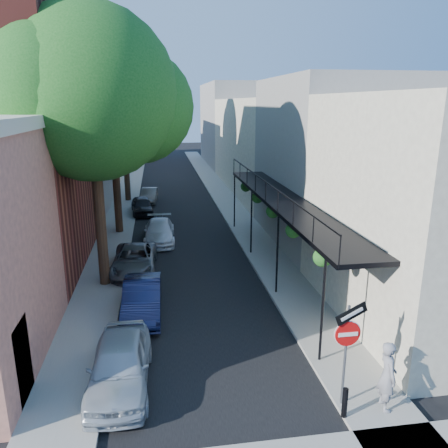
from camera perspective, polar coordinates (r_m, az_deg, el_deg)
name	(u,v)px	position (r m, az deg, el deg)	size (l,w,h in m)	color
road_surface	(174,193)	(38.93, -6.53, 4.10)	(6.00, 64.00, 0.01)	black
sidewalk_left	(128,193)	(38.99, -12.43, 3.94)	(2.00, 64.00, 0.12)	gray
sidewalk_right	(219,191)	(39.27, -0.68, 4.38)	(2.00, 64.00, 0.12)	gray
buildings_left	(56,138)	(37.86, -21.13, 10.40)	(10.10, 59.10, 12.00)	tan
buildings_right	(276,141)	(39.16, 6.79, 10.70)	(9.80, 55.00, 10.00)	beige
sign_post	(347,338)	(11.63, 15.83, -14.10)	(0.89, 0.17, 2.99)	#595B60
bollard	(345,403)	(12.04, 15.50, -21.57)	(0.14, 0.14, 0.80)	black
oak_near	(103,97)	(18.52, -15.52, 15.65)	(7.48, 6.80, 11.42)	#301C13
oak_mid	(119,114)	(26.47, -13.56, 13.81)	(6.60, 6.00, 10.20)	#301C13
oak_far	(128,95)	(35.48, -12.41, 16.16)	(7.70, 7.00, 11.90)	#301C13
parked_car_a	(120,364)	(13.00, -13.44, -17.40)	(1.64, 4.07, 1.39)	#A8B2BA
parked_car_b	(142,298)	(16.75, -10.63, -9.54)	(1.36, 3.91, 1.29)	#121839
parked_car_c	(134,260)	(20.86, -11.63, -4.62)	(1.97, 4.27, 1.19)	#595C61
parked_car_d	(159,232)	(25.10, -8.44, -0.98)	(1.69, 4.15, 1.20)	silver
parked_car_e	(142,206)	(31.61, -10.67, 2.37)	(1.43, 3.56, 1.21)	black
parked_car_f	(149,195)	(35.30, -9.73, 3.71)	(1.18, 3.39, 1.12)	#696259
pedestrian	(387,376)	(12.33, 20.57, -18.05)	(0.68, 0.45, 1.86)	gray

